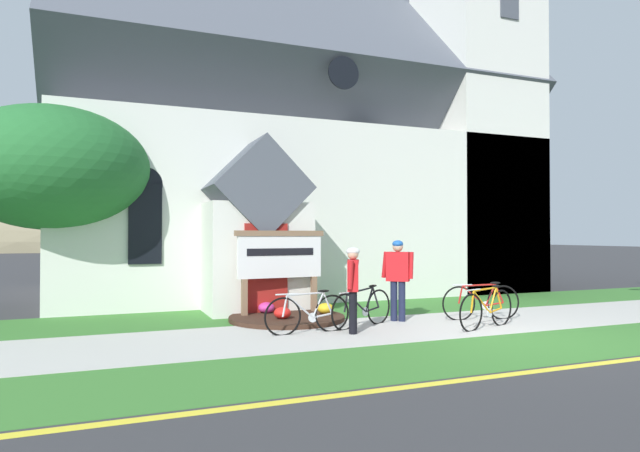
% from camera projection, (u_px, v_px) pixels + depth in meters
% --- Properties ---
extents(ground, '(140.00, 140.00, 0.00)m').
position_uv_depth(ground, '(402.00, 309.00, 13.29)').
color(ground, '#333335').
extents(sidewalk_slab, '(32.00, 2.74, 0.01)m').
position_uv_depth(sidewalk_slab, '(426.00, 326.00, 10.90)').
color(sidewalk_slab, '#B7B5AD').
rests_on(sidewalk_slab, ground).
extents(grass_verge, '(32.00, 2.14, 0.01)m').
position_uv_depth(grass_verge, '(510.00, 350.00, 8.64)').
color(grass_verge, '#38722D').
rests_on(grass_verge, ground).
extents(church_lawn, '(24.00, 2.65, 0.01)m').
position_uv_depth(church_lawn, '(365.00, 309.00, 13.40)').
color(church_lawn, '#38722D').
rests_on(church_lawn, ground).
extents(curb_paint_stripe, '(28.00, 0.16, 0.01)m').
position_uv_depth(curb_paint_stripe, '(571.00, 367.00, 7.51)').
color(curb_paint_stripe, yellow).
rests_on(curb_paint_stripe, ground).
extents(church_building, '(15.20, 10.07, 13.46)m').
position_uv_depth(church_building, '(313.00, 149.00, 18.47)').
color(church_building, silver).
rests_on(church_building, ground).
extents(church_sign, '(2.10, 0.26, 1.94)m').
position_uv_depth(church_sign, '(280.00, 258.00, 12.05)').
color(church_sign, '#7F6047').
rests_on(church_sign, ground).
extents(flower_bed, '(2.49, 2.49, 0.34)m').
position_uv_depth(flower_bed, '(288.00, 317.00, 11.60)').
color(flower_bed, '#382319').
rests_on(flower_bed, ground).
extents(bicycle_white, '(1.75, 0.42, 0.83)m').
position_uv_depth(bicycle_white, '(481.00, 302.00, 11.70)').
color(bicycle_white, black).
rests_on(bicycle_white, ground).
extents(bicycle_orange, '(1.72, 0.60, 0.86)m').
position_uv_depth(bicycle_orange, '(487.00, 309.00, 10.61)').
color(bicycle_orange, black).
rests_on(bicycle_orange, ground).
extents(bicycle_black, '(1.72, 0.12, 0.82)m').
position_uv_depth(bicycle_black, '(308.00, 313.00, 10.07)').
color(bicycle_black, black).
rests_on(bicycle_black, ground).
extents(bicycle_red, '(1.65, 0.72, 0.84)m').
position_uv_depth(bicycle_red, '(362.00, 308.00, 10.78)').
color(bicycle_red, black).
rests_on(bicycle_red, ground).
extents(cyclist_in_orange_jersey, '(0.50, 0.60, 1.73)m').
position_uv_depth(cyclist_in_orange_jersey, '(398.00, 273.00, 11.47)').
color(cyclist_in_orange_jersey, '#191E38').
rests_on(cyclist_in_orange_jersey, ground).
extents(cyclist_in_green_jersey, '(0.41, 0.64, 1.61)m').
position_uv_depth(cyclist_in_green_jersey, '(353.00, 284.00, 10.09)').
color(cyclist_in_green_jersey, black).
rests_on(cyclist_in_green_jersey, ground).
extents(roadside_conifer, '(3.35, 3.35, 6.48)m').
position_uv_depth(roadside_conifer, '(483.00, 171.00, 19.94)').
color(roadside_conifer, '#4C3823').
rests_on(roadside_conifer, ground).
extents(yard_deciduous_tree, '(4.37, 4.37, 4.80)m').
position_uv_depth(yard_deciduous_tree, '(52.00, 169.00, 12.44)').
color(yard_deciduous_tree, '#4C3823').
rests_on(yard_deciduous_tree, ground).
extents(distant_hill, '(72.22, 38.98, 16.59)m').
position_uv_depth(distant_hill, '(60.00, 248.00, 71.97)').
color(distant_hill, '#847A5B').
rests_on(distant_hill, ground).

